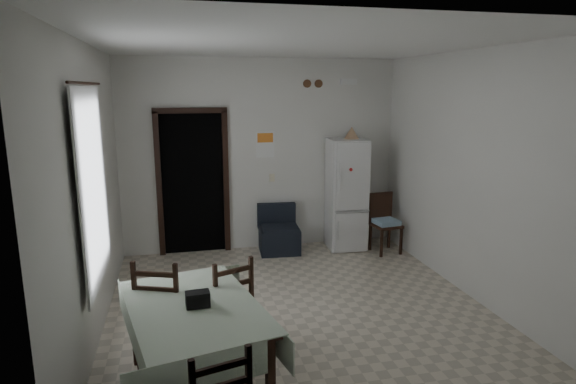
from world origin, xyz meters
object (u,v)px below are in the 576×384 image
at_px(fridge, 346,194).
at_px(dining_chair_far_left, 166,309).
at_px(dining_chair_far_right, 226,304).
at_px(dining_table, 196,349).
at_px(navy_seat, 279,229).
at_px(corner_chair, 386,224).

distance_m(fridge, dining_chair_far_left, 3.82).
bearing_deg(dining_chair_far_left, fridge, -113.18).
relative_size(dining_chair_far_left, dining_chair_far_right, 1.05).
xyz_separation_m(dining_table, dining_chair_far_left, (-0.24, 0.53, 0.13)).
bearing_deg(navy_seat, fridge, 4.57).
distance_m(navy_seat, dining_chair_far_right, 2.88).
bearing_deg(dining_chair_far_left, dining_chair_far_right, -154.92).
distance_m(navy_seat, dining_table, 3.52).
distance_m(navy_seat, dining_chair_far_left, 3.16).
bearing_deg(dining_table, dining_chair_far_right, 49.40).
bearing_deg(fridge, dining_chair_far_right, -124.87).
bearing_deg(corner_chair, dining_chair_far_right, -146.38).
xyz_separation_m(navy_seat, dining_chair_far_right, (-1.08, -2.67, 0.13)).
height_order(corner_chair, dining_chair_far_right, dining_chair_far_right).
height_order(navy_seat, dining_chair_far_right, dining_chair_far_right).
distance_m(fridge, dining_chair_far_right, 3.44).
xyz_separation_m(navy_seat, dining_chair_far_left, (-1.63, -2.70, 0.15)).
relative_size(navy_seat, corner_chair, 0.79).
distance_m(navy_seat, corner_chair, 1.62).
bearing_deg(corner_chair, dining_table, -143.16).
height_order(navy_seat, corner_chair, corner_chair).
relative_size(fridge, dining_chair_far_left, 1.66).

